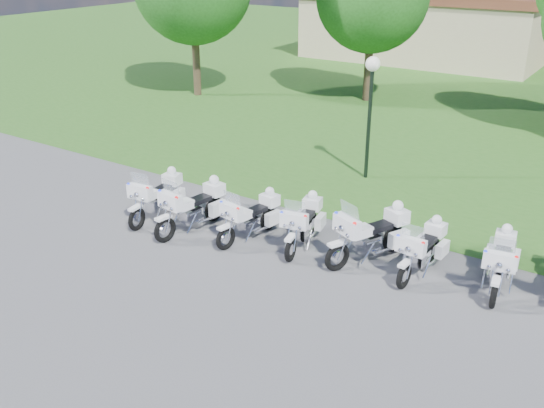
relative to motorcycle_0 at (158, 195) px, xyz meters
The scene contains 11 objects.
ground 3.37m from the motorcycle_0, 10.75° to the right, with size 100.00×100.00×0.00m, color #57575C.
grass_lawn 26.59m from the motorcycle_0, 82.97° to the left, with size 100.00×48.00×0.01m, color #306620.
motorcycle_0 is the anchor object (origin of this frame).
motorcycle_1 1.32m from the motorcycle_0, ahead, with size 0.97×2.33×1.57m.
motorcycle_2 2.85m from the motorcycle_0, ahead, with size 0.92×2.12×1.43m.
motorcycle_3 4.18m from the motorcycle_0, 10.12° to the left, with size 0.98×2.13×1.44m.
motorcycle_4 5.90m from the motorcycle_0, ahead, with size 1.40×2.25×1.61m.
motorcycle_5 7.10m from the motorcycle_0, ahead, with size 0.77×2.12×1.42m.
motorcycle_6 8.74m from the motorcycle_0, ahead, with size 0.91×2.16×1.46m.
lamp_post 7.11m from the motorcycle_0, 59.79° to the left, with size 0.44×0.44×3.79m.
building_west 27.56m from the motorcycle_0, 95.72° to the left, with size 14.56×8.32×4.10m.
Camera 1 is at (7.56, -10.19, 6.88)m, focal length 40.00 mm.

